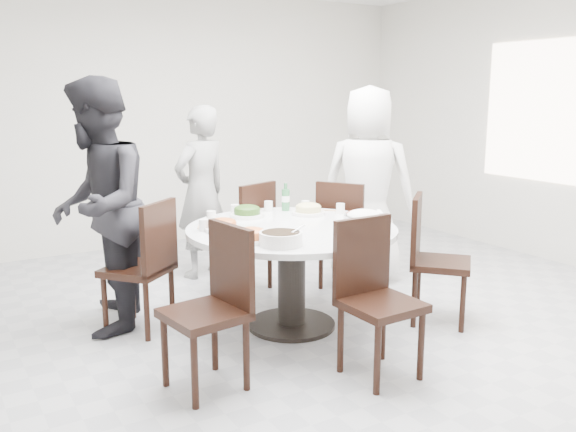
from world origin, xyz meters
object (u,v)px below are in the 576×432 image
chair_nw (137,266)px  beverage_bottle (286,197)px  chair_ne (346,234)px  diner_left (98,207)px  dining_table (292,277)px  chair_n (242,236)px  chair_s (382,301)px  chair_se (441,260)px  rice_bowl (364,224)px  diner_right (368,184)px  chair_sw (204,310)px  diner_middle (201,192)px  soup_bowl (281,239)px

chair_nw → beverage_bottle: bearing=141.4°
chair_ne → diner_left: 2.14m
dining_table → chair_n: (0.09, 0.96, 0.10)m
diner_left → chair_s: bearing=59.0°
chair_se → chair_nw: bearing=110.5°
chair_se → rice_bowl: bearing=132.3°
chair_ne → diner_right: (0.31, 0.11, 0.40)m
diner_left → rice_bowl: diner_left is taller
diner_left → chair_se: bearing=84.0°
chair_sw → rice_bowl: chair_sw is taller
diner_middle → chair_s: bearing=74.0°
chair_ne → diner_right: bearing=-105.0°
chair_n → diner_left: size_ratio=0.53×
chair_sw → soup_bowl: (0.59, 0.14, 0.32)m
chair_se → chair_n: bearing=79.9°
chair_n → diner_middle: (-0.13, 0.56, 0.31)m
chair_ne → chair_n: same height
chair_s → beverage_bottle: (0.24, 1.50, 0.39)m
chair_n → rice_bowl: bearing=79.7°
chair_ne → soup_bowl: bearing=94.3°
chair_nw → diner_middle: bearing=-172.4°
diner_right → diner_middle: size_ratio=1.11×
chair_nw → rice_bowl: (1.29, -0.95, 0.34)m
chair_sw → rice_bowl: bearing=88.2°
chair_nw → chair_s: bearing=84.9°
chair_se → diner_middle: bearing=75.1°
dining_table → diner_right: bearing=28.8°
beverage_bottle → rice_bowl: bearing=-87.4°
diner_middle → chair_n: bearing=84.9°
dining_table → diner_left: size_ratio=0.83×
chair_sw → beverage_bottle: 1.67m
chair_se → soup_bowl: bearing=134.6°
rice_bowl → soup_bowl: size_ratio=1.03×
chair_nw → diner_middle: 1.40m
chair_nw → chair_sw: size_ratio=1.00×
diner_right → chair_s: bearing=104.4°
dining_table → diner_middle: 1.58m
dining_table → beverage_bottle: (0.28, 0.54, 0.49)m
chair_ne → soup_bowl: size_ratio=3.47×
chair_ne → beverage_bottle: 0.74m
diner_right → soup_bowl: diner_right is taller
chair_sw → soup_bowl: size_ratio=3.47×
dining_table → chair_s: (0.04, -0.95, 0.10)m
dining_table → rice_bowl: size_ratio=5.31×
chair_ne → rice_bowl: (-0.59, -0.99, 0.34)m
dining_table → diner_right: (1.22, 0.67, 0.50)m
chair_nw → beverage_bottle: 1.30m
soup_bowl → diner_right: bearing=34.9°
chair_sw → chair_s: 1.05m
diner_right → dining_table: bearing=79.2°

